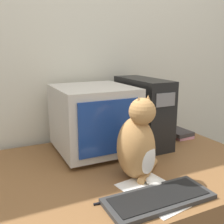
# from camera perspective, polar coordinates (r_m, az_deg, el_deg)

# --- Properties ---
(wall_back) EXTENTS (7.00, 0.05, 2.50)m
(wall_back) POSITION_cam_1_polar(r_m,az_deg,el_deg) (1.75, -5.13, 12.68)
(wall_back) COLOR beige
(wall_back) RESTS_ON ground_plane
(desk) EXTENTS (1.34, 0.96, 0.70)m
(desk) POSITION_cam_1_polar(r_m,az_deg,el_deg) (1.55, 3.37, -22.90)
(desk) COLOR brown
(desk) RESTS_ON ground_plane
(crt_monitor) EXTENTS (0.41, 0.44, 0.37)m
(crt_monitor) POSITION_cam_1_polar(r_m,az_deg,el_deg) (1.47, -4.07, -1.42)
(crt_monitor) COLOR #BCB7AD
(crt_monitor) RESTS_ON desk
(computer_tower) EXTENTS (0.17, 0.45, 0.40)m
(computer_tower) POSITION_cam_1_polar(r_m,az_deg,el_deg) (1.62, 6.63, 0.15)
(computer_tower) COLOR black
(computer_tower) RESTS_ON desk
(keyboard) EXTENTS (0.43, 0.18, 0.02)m
(keyboard) POSITION_cam_1_polar(r_m,az_deg,el_deg) (1.08, 10.14, -17.99)
(keyboard) COLOR #2D2D2D
(keyboard) RESTS_ON desk
(cat) EXTENTS (0.28, 0.25, 0.38)m
(cat) POSITION_cam_1_polar(r_m,az_deg,el_deg) (1.17, 5.67, -7.00)
(cat) COLOR #B7844C
(cat) RESTS_ON desk
(book_stack) EXTENTS (0.14, 0.19, 0.04)m
(book_stack) POSITION_cam_1_polar(r_m,az_deg,el_deg) (1.82, 14.21, -4.47)
(book_stack) COLOR pink
(book_stack) RESTS_ON desk
(pen) EXTENTS (0.15, 0.02, 0.01)m
(pen) POSITION_cam_1_polar(r_m,az_deg,el_deg) (1.06, -0.09, -18.69)
(pen) COLOR black
(pen) RESTS_ON desk
(paper_sheet) EXTENTS (0.25, 0.32, 0.00)m
(paper_sheet) POSITION_cam_1_polar(r_m,az_deg,el_deg) (1.13, 9.53, -16.89)
(paper_sheet) COLOR white
(paper_sheet) RESTS_ON desk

